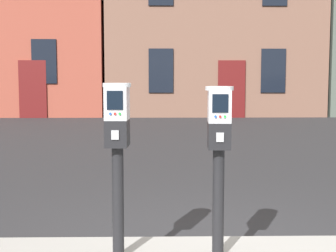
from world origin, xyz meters
The scene contains 2 objects.
parking_meter_near_kerb centered at (-0.79, -0.31, 1.08)m, with size 0.23×0.26×1.37m.
parking_meter_twin_adjacent centered at (-0.01, -0.31, 1.06)m, with size 0.23×0.26×1.34m.
Camera 1 is at (-0.47, -4.18, 1.57)m, focal length 54.32 mm.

